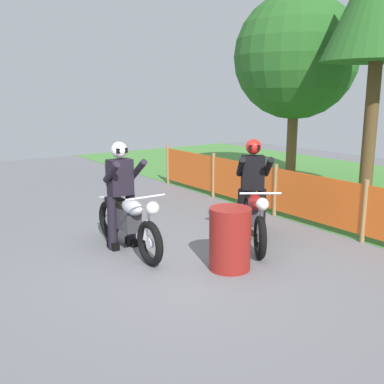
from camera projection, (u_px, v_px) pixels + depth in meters
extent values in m
cube|color=slate|center=(191.00, 259.00, 6.67)|extent=(24.00, 24.00, 0.02)
cylinder|color=#997547|center=(168.00, 164.00, 12.12)|extent=(0.08, 0.08, 1.05)
cylinder|color=#997547|center=(213.00, 175.00, 10.51)|extent=(0.08, 0.08, 1.05)
cylinder|color=#997547|center=(275.00, 190.00, 8.90)|extent=(0.08, 0.08, 1.05)
cylinder|color=#997547|center=(364.00, 211.00, 7.29)|extent=(0.08, 0.08, 1.05)
cube|color=orange|center=(189.00, 169.00, 11.31)|extent=(1.93, 0.02, 0.85)
cube|color=orange|center=(242.00, 181.00, 9.70)|extent=(1.93, 0.02, 0.85)
cube|color=orange|center=(315.00, 199.00, 8.09)|extent=(1.93, 0.02, 0.85)
cylinder|color=brown|center=(292.00, 142.00, 12.31)|extent=(0.28, 0.28, 2.22)
sphere|color=#286023|center=(296.00, 56.00, 11.83)|extent=(3.29, 3.29, 3.29)
cylinder|color=brown|center=(369.00, 136.00, 9.46)|extent=(0.28, 0.28, 3.05)
torus|color=black|center=(150.00, 243.00, 6.34)|extent=(0.66, 0.13, 0.66)
cylinder|color=silver|center=(150.00, 243.00, 6.34)|extent=(0.15, 0.06, 0.14)
torus|color=black|center=(109.00, 220.00, 7.51)|extent=(0.66, 0.13, 0.66)
cylinder|color=silver|center=(109.00, 220.00, 7.51)|extent=(0.15, 0.06, 0.14)
cube|color=#38383D|center=(126.00, 218.00, 6.93)|extent=(0.62, 0.26, 0.33)
ellipsoid|color=#B7B7C1|center=(132.00, 207.00, 6.69)|extent=(0.54, 0.26, 0.23)
cube|color=black|center=(118.00, 203.00, 7.09)|extent=(0.58, 0.24, 0.10)
cube|color=silver|center=(108.00, 199.00, 7.43)|extent=(0.37, 0.17, 0.04)
cylinder|color=silver|center=(147.00, 222.00, 6.33)|extent=(0.24, 0.06, 0.59)
sphere|color=white|center=(153.00, 208.00, 6.14)|extent=(0.19, 0.19, 0.19)
cylinder|color=silver|center=(146.00, 197.00, 6.29)|extent=(0.05, 0.62, 0.03)
cylinder|color=silver|center=(126.00, 227.00, 7.31)|extent=(0.57, 0.08, 0.07)
torus|color=black|center=(260.00, 237.00, 6.60)|extent=(0.60, 0.46, 0.65)
cylinder|color=silver|center=(260.00, 237.00, 6.60)|extent=(0.15, 0.13, 0.14)
torus|color=black|center=(247.00, 212.00, 8.00)|extent=(0.60, 0.46, 0.65)
cylinder|color=silver|center=(247.00, 212.00, 8.00)|extent=(0.15, 0.13, 0.14)
cube|color=#38383D|center=(253.00, 212.00, 7.31)|extent=(0.64, 0.55, 0.33)
ellipsoid|color=maroon|center=(256.00, 202.00, 7.04)|extent=(0.58, 0.50, 0.22)
cube|color=black|center=(251.00, 197.00, 7.52)|extent=(0.60, 0.51, 0.10)
cube|color=silver|center=(248.00, 193.00, 7.93)|extent=(0.40, 0.34, 0.04)
cylinder|color=silver|center=(260.00, 217.00, 6.60)|extent=(0.23, 0.18, 0.58)
sphere|color=white|center=(262.00, 204.00, 6.39)|extent=(0.26, 0.26, 0.18)
cylinder|color=silver|center=(260.00, 193.00, 6.57)|extent=(0.37, 0.52, 0.03)
cylinder|color=silver|center=(258.00, 221.00, 7.67)|extent=(0.50, 0.38, 0.07)
cylinder|color=black|center=(131.00, 220.00, 7.16)|extent=(0.15, 0.15, 0.86)
cube|color=black|center=(131.00, 242.00, 7.24)|extent=(0.26, 0.12, 0.12)
cylinder|color=black|center=(112.00, 223.00, 6.98)|extent=(0.15, 0.15, 0.86)
cube|color=black|center=(113.00, 245.00, 7.06)|extent=(0.26, 0.12, 0.12)
cube|color=black|center=(120.00, 177.00, 6.92)|extent=(0.25, 0.36, 0.56)
cylinder|color=black|center=(138.00, 170.00, 6.87)|extent=(0.49, 0.11, 0.38)
cylinder|color=black|center=(111.00, 172.00, 6.63)|extent=(0.49, 0.11, 0.38)
sphere|color=white|center=(119.00, 150.00, 6.83)|extent=(0.25, 0.25, 0.25)
cube|color=black|center=(122.00, 151.00, 6.75)|extent=(0.03, 0.18, 0.08)
cube|color=brown|center=(115.00, 173.00, 7.05)|extent=(0.17, 0.28, 0.40)
cylinder|color=black|center=(261.00, 214.00, 7.48)|extent=(0.21, 0.21, 0.86)
cube|color=black|center=(260.00, 235.00, 7.56)|extent=(0.28, 0.24, 0.12)
cylinder|color=black|center=(242.00, 214.00, 7.48)|extent=(0.21, 0.21, 0.86)
cube|color=black|center=(241.00, 235.00, 7.56)|extent=(0.28, 0.24, 0.12)
cube|color=black|center=(253.00, 173.00, 7.33)|extent=(0.40, 0.43, 0.56)
cylinder|color=black|center=(268.00, 167.00, 7.13)|extent=(0.46, 0.36, 0.38)
cylinder|color=black|center=(241.00, 167.00, 7.12)|extent=(0.46, 0.36, 0.38)
sphere|color=red|center=(254.00, 147.00, 7.24)|extent=(0.35, 0.35, 0.25)
cube|color=black|center=(254.00, 147.00, 7.14)|extent=(0.13, 0.17, 0.08)
cube|color=#194C47|center=(251.00, 168.00, 7.49)|extent=(0.29, 0.32, 0.40)
cylinder|color=maroon|center=(230.00, 239.00, 6.19)|extent=(0.58, 0.58, 0.88)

